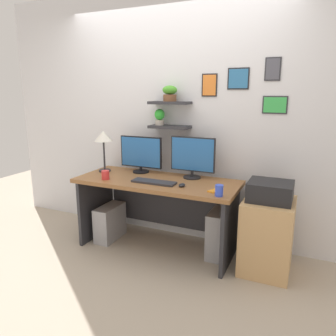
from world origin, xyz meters
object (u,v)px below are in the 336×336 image
(printer, at_px, (270,191))
(monitor_left, at_px, (141,154))
(drawer_cabinet, at_px, (267,236))
(monitor_right, at_px, (193,157))
(computer_mouse, at_px, (182,185))
(pen_cup, at_px, (219,191))
(coffee_mug, at_px, (105,175))
(cell_phone, at_px, (215,191))
(desk, at_px, (159,198))
(keyboard, at_px, (154,182))
(desk_lamp, at_px, (103,139))
(computer_tower_right, at_px, (219,233))
(computer_tower_left, at_px, (110,222))

(printer, bearing_deg, monitor_left, 171.91)
(drawer_cabinet, bearing_deg, monitor_right, 166.04)
(computer_mouse, bearing_deg, pen_cup, -18.82)
(coffee_mug, xyz_separation_m, pen_cup, (1.21, -0.06, 0.01))
(cell_phone, bearing_deg, computer_mouse, -159.73)
(desk, height_order, keyboard, keyboard)
(computer_mouse, bearing_deg, monitor_left, 151.18)
(computer_mouse, height_order, cell_phone, computer_mouse)
(desk, bearing_deg, drawer_cabinet, -1.97)
(desk, relative_size, cell_phone, 11.85)
(keyboard, height_order, desk_lamp, desk_lamp)
(computer_mouse, distance_m, computer_tower_right, 0.66)
(drawer_cabinet, xyz_separation_m, computer_tower_right, (-0.47, 0.10, -0.10))
(computer_mouse, bearing_deg, keyboard, 179.01)
(pen_cup, bearing_deg, keyboard, 168.60)
(computer_mouse, relative_size, printer, 0.24)
(cell_phone, xyz_separation_m, drawer_cabinet, (0.46, 0.15, -0.42))
(computer_mouse, xyz_separation_m, computer_tower_right, (0.31, 0.24, -0.53))
(desk, height_order, computer_mouse, computer_mouse)
(desk_lamp, bearing_deg, computer_mouse, -11.44)
(keyboard, distance_m, desk_lamp, 0.82)
(monitor_left, relative_size, desk_lamp, 1.09)
(desk, height_order, printer, printer)
(desk, distance_m, drawer_cabinet, 1.12)
(cell_phone, bearing_deg, drawer_cabinet, 39.60)
(cell_phone, xyz_separation_m, computer_tower_right, (-0.01, 0.25, -0.52))
(pen_cup, height_order, computer_tower_right, pen_cup)
(desk_lamp, distance_m, printer, 1.83)
(monitor_right, bearing_deg, computer_tower_right, -16.47)
(pen_cup, relative_size, computer_tower_right, 0.21)
(monitor_left, distance_m, desk_lamp, 0.44)
(computer_tower_left, bearing_deg, monitor_right, 14.96)
(desk, bearing_deg, desk_lamp, 178.00)
(desk_lamp, height_order, coffee_mug, desk_lamp)
(monitor_left, height_order, keyboard, monitor_left)
(desk, xyz_separation_m, computer_tower_left, (-0.58, -0.07, -0.35))
(printer, bearing_deg, cell_phone, -161.93)
(desk, distance_m, computer_tower_right, 0.71)
(monitor_right, xyz_separation_m, keyboard, (-0.28, -0.34, -0.21))
(monitor_right, relative_size, coffee_mug, 5.24)
(monitor_left, height_order, monitor_right, monitor_right)
(printer, bearing_deg, desk, 178.03)
(coffee_mug, bearing_deg, computer_tower_left, 117.70)
(cell_phone, height_order, computer_tower_right, cell_phone)
(monitor_left, relative_size, computer_tower_left, 1.24)
(desk, distance_m, cell_phone, 0.71)
(monitor_right, bearing_deg, drawer_cabinet, -13.96)
(computer_mouse, height_order, pen_cup, pen_cup)
(desk, height_order, pen_cup, pen_cup)
(computer_mouse, relative_size, drawer_cabinet, 0.13)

